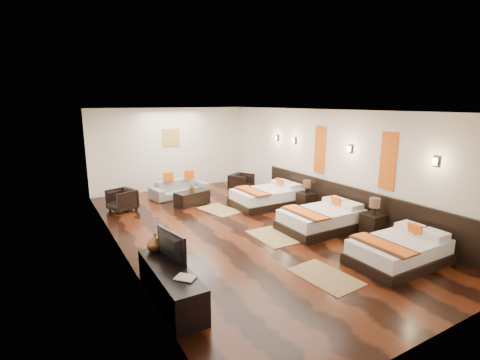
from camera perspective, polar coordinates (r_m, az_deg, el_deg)
floor at (r=8.63m, az=-0.03°, el=-7.82°), size 5.50×9.50×0.01m
ceiling at (r=8.09m, az=-0.04°, el=11.11°), size 5.50×9.50×0.01m
back_wall at (r=12.53m, az=-10.99°, el=4.94°), size 5.50×0.01×2.80m
left_wall at (r=7.30m, az=-19.08°, el=-0.81°), size 0.01×9.50×2.80m
right_wall at (r=9.89m, az=13.92°, el=2.84°), size 0.01×9.50×2.80m
headboard_panel at (r=9.52m, az=16.78°, el=-3.56°), size 0.08×6.60×0.90m
bed_near at (r=7.46m, az=24.31°, el=-10.32°), size 1.86×1.17×0.71m
bed_mid at (r=8.74m, az=13.06°, el=-6.10°), size 1.96×1.23×0.75m
bed_far at (r=10.45m, az=4.48°, el=-2.70°), size 2.01×1.26×0.77m
nightstand_a at (r=8.70m, az=20.63°, el=-6.34°), size 0.44×0.44×0.87m
nightstand_b at (r=10.25m, az=10.60°, el=-3.02°), size 0.42×0.42×0.83m
jute_mat_near at (r=6.58m, az=13.57°, el=-14.86°), size 0.85×1.26×0.01m
jute_mat_mid at (r=8.16m, az=5.27°, el=-9.04°), size 0.75×1.20×0.01m
jute_mat_far at (r=10.06m, az=-3.35°, el=-4.81°), size 0.99×1.33×0.01m
tv_console at (r=5.71m, az=-11.09°, el=-16.19°), size 0.50×1.80×0.55m
tv at (r=5.73m, az=-11.70°, el=-10.46°), size 0.26×0.82×0.47m
book at (r=5.16m, az=-9.34°, el=-15.79°), size 0.34×0.35×0.03m
figurine at (r=6.15m, az=-13.49°, el=-9.70°), size 0.30×0.30×0.31m
sofa at (r=11.58m, az=-9.72°, el=-1.33°), size 1.92×1.02×0.53m
armchair_left at (r=10.44m, az=-18.46°, el=-3.08°), size 0.85×0.84×0.62m
armchair_right at (r=11.92m, az=0.23°, el=-0.50°), size 0.93×0.94×0.63m
coffee_table at (r=10.64m, az=-7.72°, el=-2.85°), size 1.09×0.74×0.40m
table_plant at (r=10.55m, az=-7.72°, el=-1.14°), size 0.27×0.24×0.26m
orange_panel_a at (r=8.58m, az=22.72°, el=2.84°), size 0.04×0.40×1.30m
orange_panel_b at (r=10.05m, az=12.75°, el=4.78°), size 0.04×0.40×1.30m
sconce_near at (r=7.93m, az=28.98°, el=2.63°), size 0.07×0.12×0.18m
sconce_mid at (r=9.24m, az=17.30°, el=4.81°), size 0.07×0.12×0.18m
sconce_far at (r=10.84m, az=8.74°, el=6.28°), size 0.07×0.12×0.18m
sconce_lounge at (r=11.55m, az=5.94°, el=6.73°), size 0.07×0.12×0.18m
gold_artwork at (r=12.47m, az=-11.04°, el=6.76°), size 0.60×0.04×0.60m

